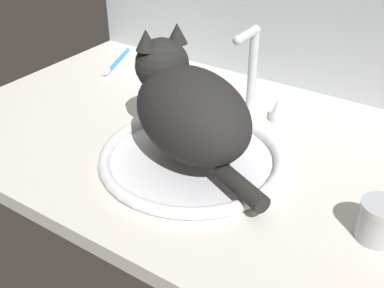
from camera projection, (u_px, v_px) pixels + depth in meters
The scene contains 7 objects.
countertop at pixel (216, 151), 98.00cm from camera, with size 121.33×69.78×3.00cm, color silver.
backsplash_wall at pixel (295, 21), 113.90cm from camera, with size 121.33×2.40×39.20cm, color #B2B7BC.
sink_basin at pixel (192, 157), 91.49cm from camera, with size 36.19×36.19×2.26cm.
faucet at pixel (250, 81), 104.09cm from camera, with size 16.76×10.63×20.78cm.
cat at pixel (186, 106), 87.47cm from camera, with size 36.38×27.95×21.67cm.
metal_jar at pixel (379, 221), 72.28cm from camera, with size 6.54×6.54×6.61cm.
toothbrush at pixel (117, 62), 133.51cm from camera, with size 8.34×18.48×1.70cm.
Camera 1 is at (41.28, -71.41, 54.68)cm, focal length 44.10 mm.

